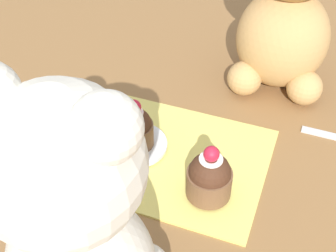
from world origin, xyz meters
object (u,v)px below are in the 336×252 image
object	(u,v)px
teddy_bear_cream	(72,219)
cupcake_near_tan_bear	(136,126)
teddy_bear_tan	(288,10)
cupcake_near_cream_bear	(209,177)
saucer_plate	(137,142)

from	to	relation	value
teddy_bear_cream	cupcake_near_tan_bear	world-z (taller)	teddy_bear_cream
teddy_bear_tan	cupcake_near_cream_bear	xyz separation A→B (m)	(0.03, 0.26, -0.09)
teddy_bear_tan	saucer_plate	bearing A→B (deg)	-130.08
saucer_plate	cupcake_near_tan_bear	xyz separation A→B (m)	(0.00, 0.00, 0.03)
teddy_bear_cream	saucer_plate	size ratio (longest dim) A/B	3.29
cupcake_near_tan_bear	teddy_bear_tan	bearing A→B (deg)	-124.71
saucer_plate	cupcake_near_tan_bear	bearing A→B (deg)	90.00
saucer_plate	cupcake_near_tan_bear	size ratio (longest dim) A/B	1.17
teddy_bear_cream	saucer_plate	world-z (taller)	teddy_bear_cream
teddy_bear_tan	saucer_plate	world-z (taller)	teddy_bear_tan
teddy_bear_cream	cupcake_near_tan_bear	xyz separation A→B (m)	(0.04, -0.22, -0.10)
teddy_bear_tan	saucer_plate	distance (m)	0.28
cupcake_near_tan_bear	cupcake_near_cream_bear	bearing A→B (deg)	157.06
teddy_bear_cream	saucer_plate	xyz separation A→B (m)	(0.04, -0.22, -0.13)
teddy_bear_tan	cupcake_near_cream_bear	world-z (taller)	teddy_bear_tan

